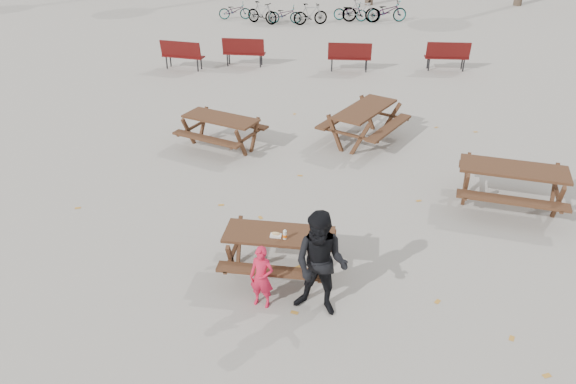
# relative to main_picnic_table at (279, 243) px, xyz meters

# --- Properties ---
(ground) EXTENTS (80.00, 80.00, 0.00)m
(ground) POSITION_rel_main_picnic_table_xyz_m (0.00, 0.00, -0.59)
(ground) COLOR gray
(ground) RESTS_ON ground
(main_picnic_table) EXTENTS (1.80, 1.45, 0.78)m
(main_picnic_table) POSITION_rel_main_picnic_table_xyz_m (0.00, 0.00, 0.00)
(main_picnic_table) COLOR #3D2816
(main_picnic_table) RESTS_ON ground
(food_tray) EXTENTS (0.18, 0.11, 0.03)m
(food_tray) POSITION_rel_main_picnic_table_xyz_m (-0.04, -0.11, 0.21)
(food_tray) COLOR white
(food_tray) RESTS_ON main_picnic_table
(bread_roll) EXTENTS (0.14, 0.06, 0.05)m
(bread_roll) POSITION_rel_main_picnic_table_xyz_m (-0.04, -0.11, 0.25)
(bread_roll) COLOR tan
(bread_roll) RESTS_ON food_tray
(soda_bottle) EXTENTS (0.07, 0.07, 0.17)m
(soda_bottle) POSITION_rel_main_picnic_table_xyz_m (0.12, -0.15, 0.26)
(soda_bottle) COLOR silver
(soda_bottle) RESTS_ON main_picnic_table
(child) EXTENTS (0.42, 0.32, 1.05)m
(child) POSITION_rel_main_picnic_table_xyz_m (-0.13, -0.87, -0.06)
(child) COLOR red
(child) RESTS_ON ground
(adult) EXTENTS (0.96, 0.82, 1.73)m
(adult) POSITION_rel_main_picnic_table_xyz_m (0.77, -0.88, 0.28)
(adult) COLOR black
(adult) RESTS_ON ground
(picnic_table_east) EXTENTS (2.28, 1.95, 0.89)m
(picnic_table_east) POSITION_rel_main_picnic_table_xyz_m (4.24, 2.84, -0.14)
(picnic_table_east) COLOR #3D2816
(picnic_table_east) RESTS_ON ground
(picnic_table_north) EXTENTS (2.26, 2.04, 0.80)m
(picnic_table_north) POSITION_rel_main_picnic_table_xyz_m (-2.23, 4.87, -0.19)
(picnic_table_north) COLOR #3D2816
(picnic_table_north) RESTS_ON ground
(picnic_table_far) EXTENTS (2.40, 2.59, 0.89)m
(picnic_table_far) POSITION_rel_main_picnic_table_xyz_m (1.24, 5.78, -0.14)
(picnic_table_far) COLOR #3D2816
(picnic_table_far) RESTS_ON ground
(park_bench_row) EXTENTS (10.78, 1.87, 1.03)m
(park_bench_row) POSITION_rel_main_picnic_table_xyz_m (-1.00, 11.95, -0.07)
(park_bench_row) COLOR #591311
(park_bench_row) RESTS_ON ground
(bicycle_row) EXTENTS (9.12, 2.34, 1.06)m
(bicycle_row) POSITION_rel_main_picnic_table_xyz_m (-1.10, 19.74, -0.12)
(bicycle_row) COLOR black
(bicycle_row) RESTS_ON ground
(fallen_leaves) EXTENTS (11.00, 11.00, 0.01)m
(fallen_leaves) POSITION_rel_main_picnic_table_xyz_m (0.50, 2.50, -0.58)
(fallen_leaves) COLOR #BF832D
(fallen_leaves) RESTS_ON ground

